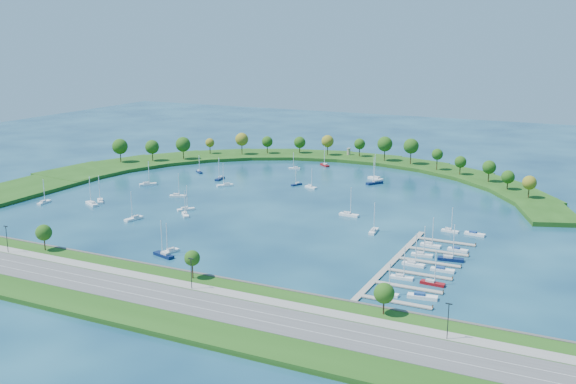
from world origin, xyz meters
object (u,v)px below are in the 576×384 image
at_px(moored_boat_10, 376,178).
at_px(docked_boat_1, 422,296).
at_px(docked_boat_4, 413,263).
at_px(docked_boat_5, 442,270).
at_px(moored_boat_7, 220,178).
at_px(moored_boat_2, 199,171).
at_px(moored_boat_11, 178,195).
at_px(moored_boat_20, 349,214).
at_px(moored_boat_15, 164,254).
at_px(moored_boat_12, 297,184).
at_px(moored_boat_5, 148,184).
at_px(docked_boat_6, 422,254).
at_px(moored_boat_6, 225,185).
at_px(moored_boat_3, 325,165).
at_px(moored_boat_4, 294,168).
at_px(docked_boat_2, 402,276).
at_px(docked_boat_7, 450,258).
at_px(moored_boat_13, 169,250).
at_px(moored_boat_16, 374,230).
at_px(moored_boat_8, 100,200).
at_px(docked_boat_9, 458,250).
at_px(moored_boat_1, 186,209).
at_px(moored_boat_14, 185,214).
at_px(moored_boat_19, 44,202).
at_px(docked_boat_3, 432,282).
at_px(moored_boat_0, 134,218).
at_px(moored_boat_9, 311,186).
at_px(moored_boat_18, 375,182).
at_px(docked_boat_0, 387,293).
at_px(docked_boat_10, 450,230).
at_px(moored_boat_17, 92,203).
at_px(docked_boat_11, 475,234).
at_px(dock_system, 412,266).

bearing_deg(moored_boat_10, docked_boat_1, 139.13).
height_order(docked_boat_4, docked_boat_5, docked_boat_4).
relative_size(moored_boat_7, moored_boat_10, 0.87).
height_order(moored_boat_2, moored_boat_11, moored_boat_11).
bearing_deg(moored_boat_2, moored_boat_20, 14.72).
xyz_separation_m(moored_boat_11, moored_boat_15, (47.77, -76.60, 0.06)).
relative_size(moored_boat_2, moored_boat_12, 1.07).
distance_m(moored_boat_5, docked_boat_5, 182.53).
xyz_separation_m(docked_boat_5, docked_boat_6, (-10.45, 12.46, 0.28)).
bearing_deg(docked_boat_6, moored_boat_6, 146.93).
xyz_separation_m(moored_boat_2, moored_boat_3, (57.92, 50.03, 0.05)).
distance_m(moored_boat_4, moored_boat_15, 165.32).
distance_m(docked_boat_2, docked_boat_5, 16.72).
distance_m(moored_boat_7, docked_boat_7, 164.48).
xyz_separation_m(moored_boat_13, moored_boat_16, (59.99, 57.61, 0.03)).
xyz_separation_m(moored_boat_8, moored_boat_13, (74.18, -46.96, -0.04)).
distance_m(moored_boat_6, docked_boat_9, 143.82).
bearing_deg(moored_boat_3, docked_boat_7, 167.62).
bearing_deg(docked_boat_9, moored_boat_20, 157.32).
height_order(moored_boat_4, moored_boat_20, moored_boat_20).
distance_m(moored_boat_1, moored_boat_14, 9.28).
bearing_deg(docked_boat_9, moored_boat_19, -171.06).
bearing_deg(docked_boat_3, moored_boat_4, 133.18).
height_order(moored_boat_0, moored_boat_1, moored_boat_0).
height_order(moored_boat_11, moored_boat_13, moored_boat_11).
bearing_deg(docked_boat_2, moored_boat_16, 115.88).
distance_m(moored_boat_8, docked_boat_4, 161.05).
distance_m(moored_boat_11, docked_boat_6, 136.90).
relative_size(moored_boat_7, moored_boat_9, 1.15).
xyz_separation_m(moored_boat_8, moored_boat_18, (105.79, 95.29, 0.05)).
height_order(moored_boat_8, docked_boat_9, moored_boat_8).
height_order(moored_boat_11, moored_boat_18, moored_boat_18).
xyz_separation_m(moored_boat_6, moored_boat_16, (97.72, -44.43, -0.00)).
height_order(moored_boat_7, docked_boat_7, docked_boat_7).
bearing_deg(moored_boat_15, docked_boat_2, -152.51).
xyz_separation_m(moored_boat_13, docked_boat_5, (95.96, 24.86, -0.29)).
relative_size(moored_boat_20, docked_boat_9, 1.71).
distance_m(moored_boat_4, moored_boat_8, 122.68).
relative_size(moored_boat_8, docked_boat_0, 1.23).
height_order(moored_boat_20, docked_boat_10, moored_boat_20).
xyz_separation_m(moored_boat_17, docked_boat_9, (170.10, 7.97, -0.39)).
distance_m(moored_boat_5, docked_boat_11, 174.42).
xyz_separation_m(moored_boat_2, moored_boat_11, (22.54, -53.35, 0.04)).
bearing_deg(moored_boat_3, moored_boat_6, 110.16).
height_order(moored_boat_1, moored_boat_4, moored_boat_1).
height_order(moored_boat_1, docked_boat_6, moored_boat_1).
distance_m(dock_system, docked_boat_11, 49.02).
distance_m(moored_boat_10, moored_boat_11, 110.31).
bearing_deg(moored_boat_10, moored_boat_20, 125.46).
relative_size(moored_boat_7, docked_boat_9, 1.61).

